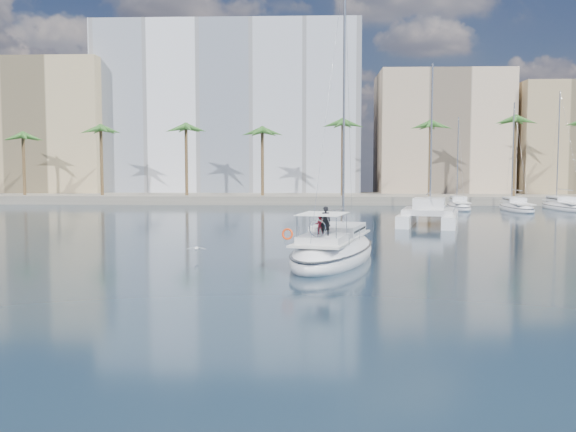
{
  "coord_description": "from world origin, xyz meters",
  "views": [
    {
      "loc": [
        1.75,
        -33.89,
        5.73
      ],
      "look_at": [
        0.34,
        1.5,
        2.83
      ],
      "focal_mm": 40.0,
      "sensor_mm": 36.0,
      "label": 1
    }
  ],
  "objects": [
    {
      "name": "moored_yacht_a",
      "position": [
        20.0,
        47.0,
        0.0
      ],
      "size": [
        3.37,
        9.52,
        11.9
      ],
      "primitive_type": null,
      "rotation": [
        0.0,
        0.0,
        -0.07
      ],
      "color": "white",
      "rests_on": "ground"
    },
    {
      "name": "quay",
      "position": [
        0.0,
        61.0,
        0.6
      ],
      "size": [
        120.0,
        14.0,
        1.2
      ],
      "primitive_type": "cube",
      "color": "gray",
      "rests_on": "ground"
    },
    {
      "name": "building_beige",
      "position": [
        22.0,
        70.0,
        10.0
      ],
      "size": [
        20.0,
        14.0,
        20.0
      ],
      "primitive_type": "cube",
      "color": "#CAB091",
      "rests_on": "ground"
    },
    {
      "name": "moored_yacht_c",
      "position": [
        33.0,
        47.0,
        0.0
      ],
      "size": [
        3.98,
        12.33,
        15.54
      ],
      "primitive_type": null,
      "rotation": [
        0.0,
        0.0,
        0.03
      ],
      "color": "white",
      "rests_on": "ground"
    },
    {
      "name": "palm_left",
      "position": [
        -34.0,
        57.0,
        10.28
      ],
      "size": [
        3.6,
        3.6,
        12.3
      ],
      "color": "brown",
      "rests_on": "ground"
    },
    {
      "name": "seagull",
      "position": [
        -5.35,
        4.47,
        0.58
      ],
      "size": [
        1.2,
        0.51,
        0.22
      ],
      "color": "silver",
      "rests_on": "ground"
    },
    {
      "name": "palm_right",
      "position": [
        34.0,
        57.0,
        10.28
      ],
      "size": [
        3.6,
        3.6,
        12.3
      ],
      "color": "brown",
      "rests_on": "ground"
    },
    {
      "name": "ground",
      "position": [
        0.0,
        0.0,
        0.0
      ],
      "size": [
        160.0,
        160.0,
        0.0
      ],
      "primitive_type": "plane",
      "color": "black",
      "rests_on": "ground"
    },
    {
      "name": "moored_yacht_b",
      "position": [
        26.5,
        45.0,
        0.0
      ],
      "size": [
        3.32,
        10.83,
        13.72
      ],
      "primitive_type": null,
      "rotation": [
        0.0,
        0.0,
        -0.02
      ],
      "color": "white",
      "rests_on": "ground"
    },
    {
      "name": "building_tan_left",
      "position": [
        -42.0,
        69.0,
        11.0
      ],
      "size": [
        22.0,
        14.0,
        22.0
      ],
      "primitive_type": "cube",
      "color": "tan",
      "rests_on": "ground"
    },
    {
      "name": "palm_centre",
      "position": [
        0.0,
        57.0,
        10.28
      ],
      "size": [
        3.6,
        3.6,
        12.3
      ],
      "color": "brown",
      "rests_on": "ground"
    },
    {
      "name": "building_tan_right",
      "position": [
        42.0,
        68.0,
        9.0
      ],
      "size": [
        18.0,
        12.0,
        18.0
      ],
      "primitive_type": "cube",
      "color": "tan",
      "rests_on": "ground"
    },
    {
      "name": "main_sloop",
      "position": [
        2.96,
        3.86,
        0.55
      ],
      "size": [
        7.11,
        13.25,
        18.77
      ],
      "rotation": [
        0.0,
        0.0,
        -0.26
      ],
      "color": "white",
      "rests_on": "ground"
    },
    {
      "name": "catamaran",
      "position": [
        12.58,
        26.45,
        1.1
      ],
      "size": [
        7.41,
        11.16,
        15.15
      ],
      "rotation": [
        0.0,
        0.0,
        -0.24
      ],
      "color": "white",
      "rests_on": "ground"
    },
    {
      "name": "building_modern",
      "position": [
        -12.0,
        73.0,
        14.0
      ],
      "size": [
        42.0,
        16.0,
        28.0
      ],
      "primitive_type": "cube",
      "color": "white",
      "rests_on": "ground"
    }
  ]
}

